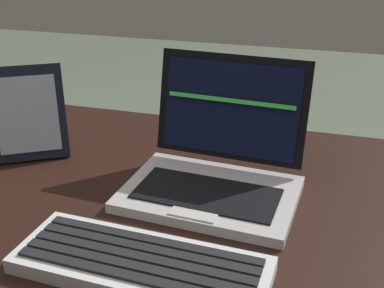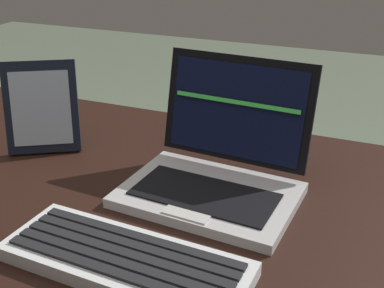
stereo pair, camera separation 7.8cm
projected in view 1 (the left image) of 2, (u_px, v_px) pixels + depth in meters
desk at (201, 226)px, 0.83m from camera, size 1.77×0.66×0.71m
laptop_front at (216, 167)px, 0.81m from camera, size 0.29×0.25×0.21m
external_keyboard at (141, 264)px, 0.63m from camera, size 0.34×0.13×0.03m
photo_frame at (28, 114)px, 0.90m from camera, size 0.15×0.12×0.18m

